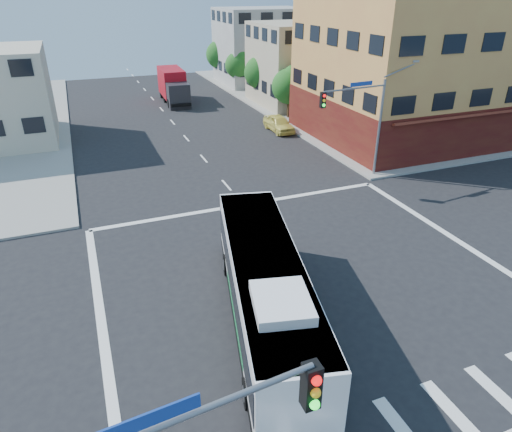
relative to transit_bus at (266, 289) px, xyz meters
name	(u,v)px	position (x,y,z in m)	size (l,w,h in m)	color
ground	(312,285)	(3.13, 1.79, -1.80)	(120.00, 120.00, 0.00)	black
sidewalk_ne	(421,89)	(38.13, 36.79, -1.72)	(50.00, 50.00, 0.15)	gray
corner_building_ne	(418,70)	(23.12, 20.26, 4.09)	(18.10, 15.44, 14.00)	#CC9649
building_east_near	(308,64)	(20.11, 35.77, 2.71)	(12.06, 10.06, 9.00)	tan
building_east_far	(263,46)	(20.11, 49.76, 3.21)	(12.06, 10.06, 10.00)	#A6A7A1
signal_mast_ne	(362,112)	(12.21, 12.40, 3.19)	(7.91, 1.13, 8.07)	gray
street_tree_a	(290,84)	(15.04, 29.71, 1.79)	(3.60, 3.60, 5.53)	#392514
street_tree_b	(261,71)	(15.04, 37.71, 1.96)	(3.80, 3.80, 5.79)	#392514
street_tree_c	(239,64)	(15.04, 45.71, 1.66)	(3.40, 3.40, 5.29)	#392514
street_tree_d	(220,53)	(15.04, 53.71, 2.08)	(4.00, 4.00, 6.03)	#392514
transit_bus	(266,289)	(0.00, 0.00, 0.00)	(5.37, 12.68, 3.67)	black
box_truck	(173,87)	(5.32, 41.76, 0.04)	(2.79, 8.52, 3.79)	#252429
parked_car	(279,123)	(12.07, 25.79, -1.04)	(1.79, 4.46, 1.52)	#E4D55D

